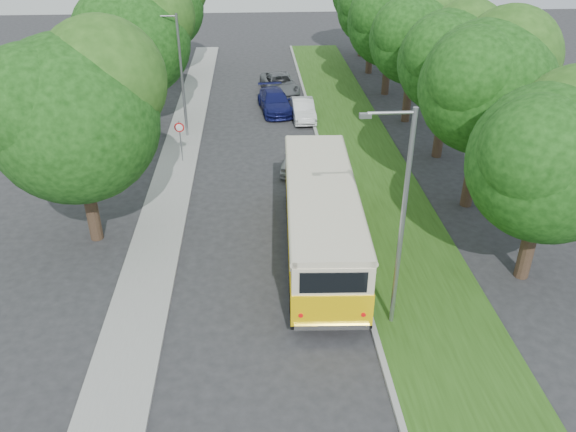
{
  "coord_description": "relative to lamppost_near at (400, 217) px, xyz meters",
  "views": [
    {
      "loc": [
        -0.35,
        -17.76,
        13.25
      ],
      "look_at": [
        0.96,
        2.82,
        1.5
      ],
      "focal_mm": 35.0,
      "sensor_mm": 36.0,
      "label": 1
    }
  ],
  "objects": [
    {
      "name": "car_blue",
      "position": [
        -3.05,
        23.06,
        -3.64
      ],
      "size": [
        2.59,
        5.19,
        1.45
      ],
      "primitive_type": "imported",
      "rotation": [
        0.0,
        0.0,
        0.12
      ],
      "color": "#131756",
      "rests_on": "ground"
    },
    {
      "name": "vintage_bus",
      "position": [
        -1.92,
        4.66,
        -2.72
      ],
      "size": [
        3.36,
        11.22,
        3.3
      ],
      "primitive_type": null,
      "rotation": [
        0.0,
        0.0,
        -0.05
      ],
      "color": "yellow",
      "rests_on": "ground"
    },
    {
      "name": "lamppost_far",
      "position": [
        -8.91,
        18.5,
        -0.25
      ],
      "size": [
        1.71,
        0.16,
        7.5
      ],
      "color": "gray",
      "rests_on": "ground"
    },
    {
      "name": "sidewalk",
      "position": [
        -9.01,
        7.5,
        -4.31
      ],
      "size": [
        2.2,
        70.0,
        0.12
      ],
      "primitive_type": "cube",
      "color": "gray",
      "rests_on": "ground"
    },
    {
      "name": "curb",
      "position": [
        -0.61,
        7.5,
        -4.29
      ],
      "size": [
        0.2,
        70.0,
        0.15
      ],
      "primitive_type": "cube",
      "color": "gray",
      "rests_on": "ground"
    },
    {
      "name": "lamppost_near",
      "position": [
        0.0,
        0.0,
        0.0
      ],
      "size": [
        1.71,
        0.16,
        8.0
      ],
      "color": "gray",
      "rests_on": "ground"
    },
    {
      "name": "treeline",
      "position": [
        -1.06,
        20.49,
        1.56
      ],
      "size": [
        24.27,
        41.91,
        9.46
      ],
      "color": "#332319",
      "rests_on": "ground"
    },
    {
      "name": "warning_sign",
      "position": [
        -8.71,
        14.48,
        -2.66
      ],
      "size": [
        0.56,
        0.1,
        2.5
      ],
      "color": "gray",
      "rests_on": "ground"
    },
    {
      "name": "car_grey",
      "position": [
        -2.49,
        27.35,
        -3.66
      ],
      "size": [
        3.15,
        5.44,
        1.43
      ],
      "primitive_type": "imported",
      "rotation": [
        0.0,
        0.0,
        0.16
      ],
      "color": "slate",
      "rests_on": "ground"
    },
    {
      "name": "car_silver",
      "position": [
        -1.95,
        13.46,
        -3.61
      ],
      "size": [
        2.96,
        4.76,
        1.51
      ],
      "primitive_type": "imported",
      "rotation": [
        0.0,
        0.0,
        -0.29
      ],
      "color": "#ADAEB2",
      "rests_on": "ground"
    },
    {
      "name": "grass_verge",
      "position": [
        1.74,
        7.5,
        -4.3
      ],
      "size": [
        4.5,
        70.0,
        0.13
      ],
      "primitive_type": "cube",
      "color": "#254813",
      "rests_on": "ground"
    },
    {
      "name": "ground",
      "position": [
        -4.21,
        2.5,
        -4.37
      ],
      "size": [
        120.0,
        120.0,
        0.0
      ],
      "primitive_type": "plane",
      "color": "#28282A",
      "rests_on": "ground"
    },
    {
      "name": "car_white",
      "position": [
        -1.21,
        21.32,
        -3.7
      ],
      "size": [
        1.54,
        4.11,
        1.34
      ],
      "primitive_type": "imported",
      "rotation": [
        0.0,
        0.0,
        0.03
      ],
      "color": "white",
      "rests_on": "ground"
    }
  ]
}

